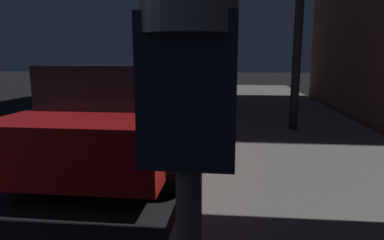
{
  "coord_description": "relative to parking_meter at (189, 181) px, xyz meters",
  "views": [
    {
      "loc": [
        4.47,
        -0.16,
        1.5
      ],
      "look_at": [
        4.08,
        2.88,
        0.94
      ],
      "focal_mm": 30.92,
      "sensor_mm": 36.0,
      "label": 1
    }
  ],
  "objects": [
    {
      "name": "car_red",
      "position": [
        -1.53,
        4.14,
        -0.55
      ],
      "size": [
        2.1,
        4.21,
        1.43
      ],
      "color": "maroon",
      "rests_on": "ground"
    },
    {
      "name": "car_yellow_cab",
      "position": [
        -1.53,
        10.54,
        -0.55
      ],
      "size": [
        2.18,
        4.4,
        1.43
      ],
      "color": "gold",
      "rests_on": "ground"
    },
    {
      "name": "parking_meter",
      "position": [
        0.0,
        0.0,
        0.0
      ],
      "size": [
        0.19,
        0.19,
        1.46
      ],
      "color": "#59595B",
      "rests_on": "sidewalk"
    }
  ]
}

